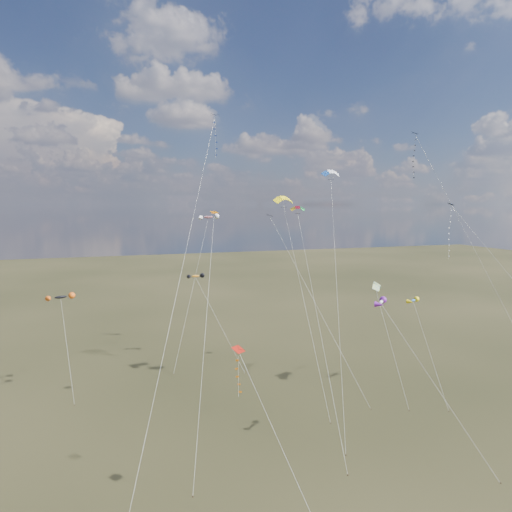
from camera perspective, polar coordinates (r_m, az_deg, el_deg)
name	(u,v)px	position (r m, az deg, el deg)	size (l,w,h in m)	color
ground	(315,472)	(48.86, 7.40, -25.19)	(400.00, 400.00, 0.00)	black
diamond_black_high	(421,168)	(71.50, 19.95, 10.29)	(9.94, 18.36, 36.12)	black
diamond_navy_tall	(210,156)	(53.55, -5.72, 12.28)	(13.46, 23.35, 36.22)	#11204E
diamond_black_mid	(297,268)	(61.92, 5.18, -1.51)	(9.60, 13.10, 24.25)	black
diamond_red_low	(242,379)	(39.47, -1.74, -15.16)	(5.05, 9.91, 13.74)	#A4150B
diamond_navy_right	(457,239)	(64.90, 23.86, 1.94)	(11.97, 18.90, 25.80)	#0E1744
diamond_orange_center	(209,281)	(50.99, -5.88, -3.17)	(6.76, 17.58, 24.79)	#BF5B00
parafoil_yellow	(284,198)	(64.26, 3.49, 7.19)	(3.10, 15.12, 27.24)	yellow
parafoil_blue_white	(331,173)	(62.89, 9.38, 10.22)	(7.77, 17.51, 30.62)	#1B50AA
parafoil_striped	(377,284)	(65.63, 14.89, -3.42)	(3.08, 10.18, 15.36)	#FFFD05
parafoil_tricolor	(298,209)	(62.96, 5.28, 5.84)	(5.33, 22.92, 25.71)	yellow
novelty_black_orange	(61,297)	(68.76, -23.23, -4.77)	(3.46, 8.07, 13.35)	black
novelty_orange_black	(196,277)	(76.94, -7.54, -2.56)	(6.67, 11.47, 14.15)	orange
novelty_white_purple	(382,303)	(49.46, 15.47, -5.67)	(7.80, 10.96, 15.89)	silver
novelty_redwhite_stripe	(208,218)	(82.72, -6.01, 4.79)	(10.54, 14.95, 23.92)	#C10411
novelty_blue_yellow	(414,301)	(68.23, 19.10, -5.32)	(2.32, 10.03, 12.58)	blue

